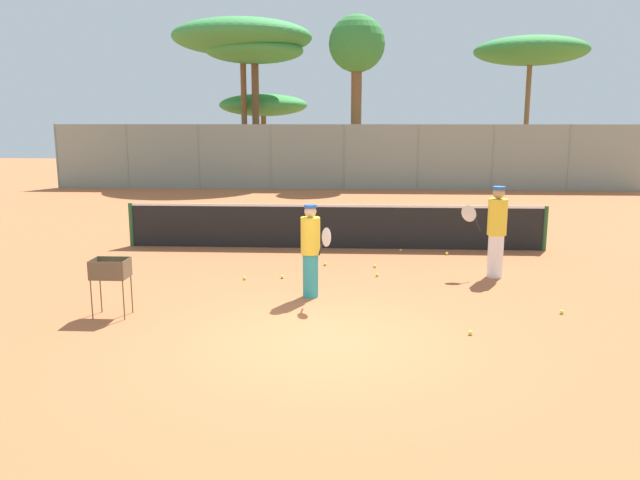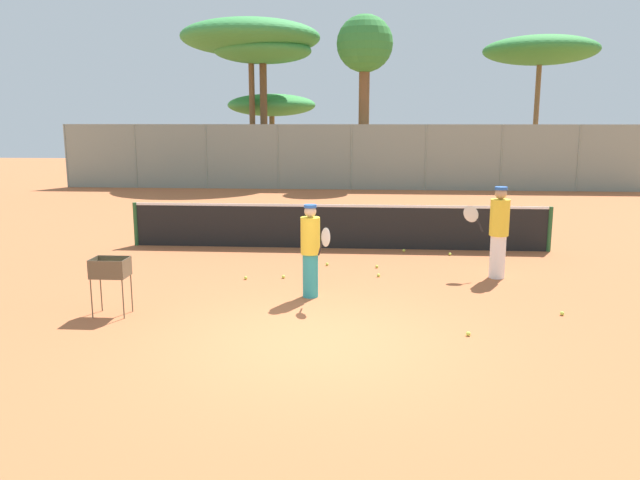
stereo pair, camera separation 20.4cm
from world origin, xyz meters
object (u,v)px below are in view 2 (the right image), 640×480
ball_cart (110,272)px  player_red_cap (311,250)px  tennis_net (338,226)px  parked_car (428,167)px  player_white_outfit (498,231)px

ball_cart → player_red_cap: bearing=22.3°
player_red_cap → ball_cart: 3.34m
tennis_net → ball_cart: size_ratio=10.87×
tennis_net → player_red_cap: bearing=-93.8°
parked_car → player_white_outfit: bearing=-91.7°
player_white_outfit → player_red_cap: (-3.54, -1.62, -0.08)m
tennis_net → ball_cart: (-3.36, -5.49, 0.14)m
player_white_outfit → ball_cart: (-6.62, -2.88, -0.24)m
tennis_net → player_white_outfit: player_white_outfit is taller
tennis_net → parked_car: size_ratio=2.40×
player_white_outfit → ball_cart: bearing=38.7°
player_white_outfit → player_red_cap: size_ratio=1.10×
player_white_outfit → parked_car: 20.23m
parked_car → ball_cart: bearing=-107.3°
player_red_cap → parked_car: size_ratio=0.39×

